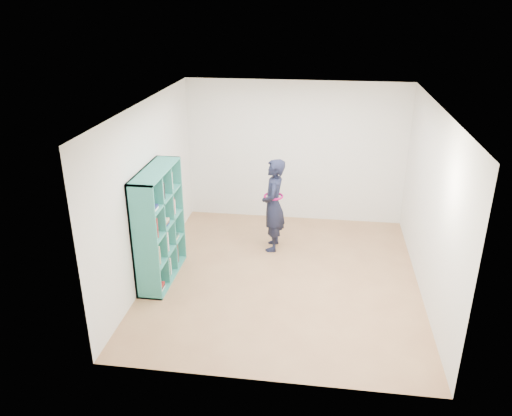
# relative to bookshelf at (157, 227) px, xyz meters

# --- Properties ---
(floor) EXTENTS (4.50, 4.50, 0.00)m
(floor) POSITION_rel_bookshelf_xyz_m (1.83, 0.25, -0.84)
(floor) COLOR #956644
(floor) RESTS_ON ground
(ceiling) EXTENTS (4.50, 4.50, 0.00)m
(ceiling) POSITION_rel_bookshelf_xyz_m (1.83, 0.25, 1.76)
(ceiling) COLOR white
(ceiling) RESTS_ON wall_back
(wall_left) EXTENTS (0.02, 4.50, 2.60)m
(wall_left) POSITION_rel_bookshelf_xyz_m (-0.17, 0.25, 0.46)
(wall_left) COLOR silver
(wall_left) RESTS_ON floor
(wall_right) EXTENTS (0.02, 4.50, 2.60)m
(wall_right) POSITION_rel_bookshelf_xyz_m (3.83, 0.25, 0.46)
(wall_right) COLOR silver
(wall_right) RESTS_ON floor
(wall_back) EXTENTS (4.00, 0.02, 2.60)m
(wall_back) POSITION_rel_bookshelf_xyz_m (1.83, 2.50, 0.46)
(wall_back) COLOR silver
(wall_back) RESTS_ON floor
(wall_front) EXTENTS (4.00, 0.02, 2.60)m
(wall_front) POSITION_rel_bookshelf_xyz_m (1.83, -2.00, 0.46)
(wall_front) COLOR silver
(wall_front) RESTS_ON floor
(bookshelf) EXTENTS (0.37, 1.28, 1.71)m
(bookshelf) POSITION_rel_bookshelf_xyz_m (0.00, 0.00, 0.00)
(bookshelf) COLOR teal
(bookshelf) RESTS_ON floor
(person) EXTENTS (0.38, 0.58, 1.56)m
(person) POSITION_rel_bookshelf_xyz_m (1.58, 1.18, -0.06)
(person) COLOR black
(person) RESTS_ON floor
(smartphone) EXTENTS (0.03, 0.09, 0.12)m
(smartphone) POSITION_rel_bookshelf_xyz_m (1.43, 1.25, 0.05)
(smartphone) COLOR silver
(smartphone) RESTS_ON person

